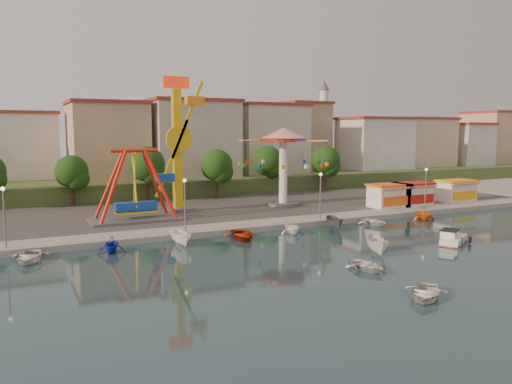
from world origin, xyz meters
TOP-DOWN VIEW (x-y plane):
  - ground at (0.00, 0.00)m, footprint 200.00×200.00m
  - quay_deck at (0.00, 62.00)m, footprint 200.00×100.00m
  - asphalt_pad at (0.00, 30.00)m, footprint 90.00×28.00m
  - hill_terrace at (0.00, 67.00)m, footprint 200.00×60.00m
  - pirate_ship_ride at (-11.02, 21.28)m, footprint 10.00×5.00m
  - kamikaze_tower at (-4.65, 24.96)m, footprint 4.73×3.10m
  - wave_swinger at (9.42, 24.09)m, footprint 11.60×11.60m
  - booth_left at (21.06, 16.49)m, footprint 5.40×3.78m
  - booth_mid at (25.17, 16.49)m, footprint 5.40×3.78m
  - booth_right at (33.41, 16.49)m, footprint 5.40×3.78m
  - lamp_post_0 at (-24.00, 13.00)m, footprint 0.14×0.14m
  - lamp_post_1 at (-8.00, 13.00)m, footprint 0.14×0.14m
  - lamp_post_2 at (8.00, 13.00)m, footprint 0.14×0.14m
  - lamp_post_3 at (24.00, 13.00)m, footprint 0.14×0.14m
  - tree_1 at (-16.00, 36.24)m, footprint 4.35×4.35m
  - tree_2 at (-6.00, 35.81)m, footprint 5.02×5.02m
  - tree_3 at (4.00, 34.36)m, footprint 4.68×4.68m
  - tree_4 at (14.00, 37.35)m, footprint 4.86×4.86m
  - tree_5 at (24.00, 35.54)m, footprint 4.83×4.83m
  - building_1 at (-21.33, 51.38)m, footprint 12.33×9.01m
  - building_2 at (-8.19, 51.96)m, footprint 11.95×9.28m
  - building_3 at (5.60, 48.80)m, footprint 12.59×10.50m
  - building_4 at (19.07, 52.20)m, footprint 10.75×9.23m
  - building_5 at (32.37, 50.33)m, footprint 12.77×10.96m
  - building_6 at (44.15, 48.77)m, footprint 8.23×8.98m
  - building_7 at (56.03, 53.70)m, footprint 11.59×10.93m
  - building_8 at (69.93, 47.19)m, footprint 12.84×9.28m
  - building_9 at (83.46, 49.95)m, footprint 12.95×9.17m
  - minaret at (36.00, 54.00)m, footprint 2.80×2.80m
  - cabin_motorboat at (13.68, -0.90)m, footprint 4.56×3.53m
  - rowboat_a at (0.62, -4.52)m, footprint 2.66×3.55m
  - rowboat_b at (-0.29, -11.29)m, footprint 4.74×4.59m
  - skiff at (4.65, -0.88)m, footprint 3.14×4.25m
  - moored_boat_0 at (-22.39, 9.80)m, footprint 3.70×4.66m
  - moored_boat_1 at (-15.77, 9.80)m, footprint 3.10×3.36m
  - moored_boat_2 at (-9.48, 9.80)m, footprint 1.47×3.71m
  - moored_boat_3 at (-3.28, 9.80)m, footprint 3.72×4.69m
  - moored_boat_4 at (2.41, 9.80)m, footprint 2.73×3.09m
  - moored_boat_5 at (7.75, 9.80)m, footprint 2.39×3.90m
  - moored_boat_6 at (13.20, 9.80)m, footprint 2.80×3.78m
  - moored_boat_7 at (20.52, 9.80)m, footprint 3.19×3.56m

SIDE VIEW (x-z plane):
  - ground at x=0.00m, z-range 0.00..0.00m
  - quay_deck at x=0.00m, z-range 0.00..0.60m
  - rowboat_a at x=0.62m, z-range 0.00..0.70m
  - moored_boat_6 at x=13.20m, z-range 0.00..0.75m
  - rowboat_b at x=-0.29m, z-range 0.00..0.80m
  - cabin_motorboat at x=13.68m, z-range -0.35..1.16m
  - moored_boat_0 at x=-22.39m, z-range 0.00..0.87m
  - moored_boat_3 at x=-3.28m, z-range 0.00..0.87m
  - asphalt_pad at x=0.00m, z-range 0.60..0.61m
  - moored_boat_5 at x=7.75m, z-range 0.00..1.41m
  - moored_boat_2 at x=-9.48m, z-range 0.00..1.42m
  - moored_boat_1 at x=-15.77m, z-range 0.00..1.48m
  - moored_boat_4 at x=2.41m, z-range 0.00..1.52m
  - skiff at x=4.65m, z-range 0.00..1.54m
  - moored_boat_7 at x=20.52m, z-range 0.00..1.68m
  - hill_terrace at x=0.00m, z-range 0.00..3.00m
  - booth_left at x=21.06m, z-range 0.62..3.70m
  - booth_mid at x=25.17m, z-range 0.62..3.70m
  - booth_right at x=33.41m, z-range 0.62..3.70m
  - lamp_post_0 at x=-24.00m, z-range 0.60..5.60m
  - lamp_post_1 at x=-8.00m, z-range 0.60..5.60m
  - lamp_post_2 at x=8.00m, z-range 0.60..5.60m
  - lamp_post_3 at x=24.00m, z-range 0.60..5.60m
  - pirate_ship_ride at x=-11.02m, z-range 0.39..8.39m
  - tree_1 at x=-16.00m, z-range 1.80..8.60m
  - tree_3 at x=4.00m, z-range 1.90..9.21m
  - tree_5 at x=24.00m, z-range 1.94..9.48m
  - tree_4 at x=14.00m, z-range 1.95..9.55m
  - tree_2 at x=-6.00m, z-range 1.99..9.84m
  - building_1 at x=-21.33m, z-range 3.00..11.63m
  - building_7 at x=56.03m, z-range 3.00..11.76m
  - building_3 at x=5.60m, z-range 3.00..12.20m
  - building_9 at x=83.46m, z-range 3.00..12.21m
  - building_4 at x=19.07m, z-range 3.00..12.24m
  - wave_swinger at x=9.42m, z-range 3.00..13.40m
  - kamikaze_tower at x=-4.65m, z-range 0.32..16.82m
  - building_5 at x=32.37m, z-range 3.00..14.21m
  - building_2 at x=-8.19m, z-range 3.00..14.23m
  - building_6 at x=44.15m, z-range 3.00..15.36m
  - building_8 at x=69.93m, z-range 3.00..15.58m
  - minaret at x=36.00m, z-range 3.55..21.55m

